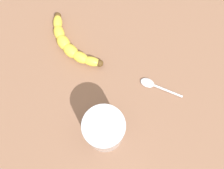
{
  "coord_description": "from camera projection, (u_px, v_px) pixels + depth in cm",
  "views": [
    {
      "loc": [
        19.3,
        -11.37,
        62.52
      ],
      "look_at": [
        2.53,
        -1.14,
        5.0
      ],
      "focal_mm": 39.54,
      "sensor_mm": 36.0,
      "label": 1
    }
  ],
  "objects": [
    {
      "name": "banana",
      "position": [
        70.0,
        44.0,
        0.65
      ],
      "size": [
        20.16,
        7.88,
        3.2
      ],
      "rotation": [
        0.0,
        0.0,
        0.15
      ],
      "color": "yellow",
      "rests_on": "wooden_tabletop"
    },
    {
      "name": "smoothie_glass",
      "position": [
        104.0,
        130.0,
        0.54
      ],
      "size": [
        8.8,
        8.8,
        11.36
      ],
      "color": "silver",
      "rests_on": "wooden_tabletop"
    },
    {
      "name": "teaspoon",
      "position": [
        150.0,
        84.0,
        0.63
      ],
      "size": [
        9.99,
        7.64,
        0.8
      ],
      "rotation": [
        0.0,
        0.0,
        3.76
      ],
      "color": "silver",
      "rests_on": "wooden_tabletop"
    },
    {
      "name": "wooden_tabletop",
      "position": [
        111.0,
        79.0,
        0.65
      ],
      "size": [
        120.0,
        120.0,
        3.0
      ],
      "primitive_type": "cube",
      "color": "#876048",
      "rests_on": "ground"
    }
  ]
}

